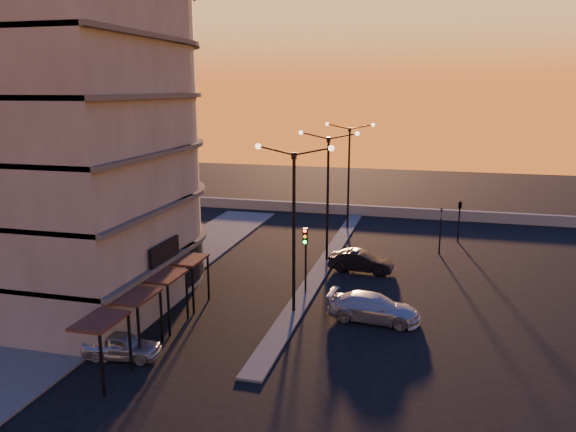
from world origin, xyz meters
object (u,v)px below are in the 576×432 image
Objects in this scene: car_hatchback at (122,345)px; car_sedan at (361,261)px; streetlamp_mid at (328,186)px; car_wagon at (374,308)px; traffic_light_main at (305,250)px.

car_hatchback is 0.83× the size of car_sedan.
car_hatchback is at bearing -110.55° from streetlamp_mid.
car_hatchback is (-6.50, -17.34, -4.97)m from streetlamp_mid.
car_sedan is at bearing 17.52° from car_wagon.
streetlamp_mid is 2.17× the size of car_sedan.
traffic_light_main is 6.43m from car_sedan.
traffic_light_main is 12.31m from car_hatchback.
car_wagon is at bearing -62.27° from car_hatchback.
car_wagon reaches higher than car_sedan.
car_wagon is (1.77, -8.23, 0.01)m from car_sedan.
streetlamp_mid is at bearing -26.69° from car_hatchback.
streetlamp_mid is at bearing 62.68° from car_sedan.
car_wagon is (11.00, 7.38, 0.11)m from car_hatchback.
car_wagon reaches higher than car_hatchback.
traffic_light_main reaches higher than car_wagon.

